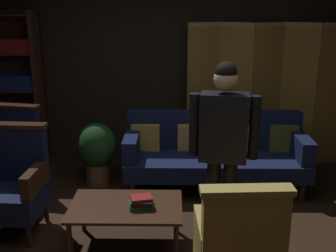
{
  "coord_description": "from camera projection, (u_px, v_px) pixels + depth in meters",
  "views": [
    {
      "loc": [
        0.06,
        -3.27,
        2.18
      ],
      "look_at": [
        0.0,
        0.8,
        0.95
      ],
      "focal_mm": 44.95,
      "sensor_mm": 36.0,
      "label": 1
    }
  ],
  "objects": [
    {
      "name": "book_black_cloth",
      "position": [
        141.0,
        201.0,
        3.7
      ],
      "size": [
        0.2,
        0.19,
        0.04
      ],
      "primitive_type": "cube",
      "rotation": [
        0.0,
        0.0,
        0.07
      ],
      "color": "black",
      "rests_on": "book_green_cloth"
    },
    {
      "name": "book_red_leather",
      "position": [
        141.0,
        198.0,
        3.69
      ],
      "size": [
        0.21,
        0.18,
        0.03
      ],
      "primitive_type": "cube",
      "rotation": [
        0.0,
        0.0,
        0.23
      ],
      "color": "maroon",
      "rests_on": "book_black_cloth"
    },
    {
      "name": "armchair_wing_right",
      "position": [
        14.0,
        183.0,
        4.02
      ],
      "size": [
        0.61,
        0.61,
        1.04
      ],
      "color": "#382114",
      "rests_on": "ground_plane"
    },
    {
      "name": "coffee_table",
      "position": [
        126.0,
        210.0,
        3.76
      ],
      "size": [
        1.0,
        0.64,
        0.42
      ],
      "color": "#382114",
      "rests_on": "ground_plane"
    },
    {
      "name": "folding_screen",
      "position": [
        266.0,
        93.0,
        5.58
      ],
      "size": [
        2.13,
        0.23,
        1.9
      ],
      "color": "olive",
      "rests_on": "ground_plane"
    },
    {
      "name": "armchair_gilt_accent",
      "position": [
        238.0,
        249.0,
        2.96
      ],
      "size": [
        0.61,
        0.61,
        1.04
      ],
      "color": "tan",
      "rests_on": "ground_plane"
    },
    {
      "name": "potted_plant",
      "position": [
        97.0,
        150.0,
        5.06
      ],
      "size": [
        0.48,
        0.48,
        0.77
      ],
      "color": "brown",
      "rests_on": "ground_plane"
    },
    {
      "name": "armchair_wing_left",
      "position": [
        10.0,
        155.0,
        4.75
      ],
      "size": [
        0.68,
        0.67,
        1.04
      ],
      "color": "#382114",
      "rests_on": "ground_plane"
    },
    {
      "name": "book_green_cloth",
      "position": [
        141.0,
        205.0,
        3.71
      ],
      "size": [
        0.24,
        0.2,
        0.04
      ],
      "primitive_type": "cube",
      "rotation": [
        0.0,
        0.0,
        0.19
      ],
      "color": "#1E4C28",
      "rests_on": "coffee_table"
    },
    {
      "name": "standing_figure",
      "position": [
        223.0,
        141.0,
        3.56
      ],
      "size": [
        0.58,
        0.27,
        1.7
      ],
      "color": "black",
      "rests_on": "ground_plane"
    },
    {
      "name": "back_wall",
      "position": [
        170.0,
        59.0,
        5.7
      ],
      "size": [
        7.2,
        0.1,
        2.8
      ],
      "primitive_type": "cube",
      "color": "black",
      "rests_on": "ground_plane"
    },
    {
      "name": "bookshelf",
      "position": [
        8.0,
        88.0,
        5.58
      ],
      "size": [
        0.9,
        0.32,
        2.05
      ],
      "color": "#382114",
      "rests_on": "ground_plane"
    },
    {
      "name": "velvet_couch",
      "position": [
        215.0,
        150.0,
        5.01
      ],
      "size": [
        2.12,
        0.78,
        0.88
      ],
      "color": "#382114",
      "rests_on": "ground_plane"
    }
  ]
}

